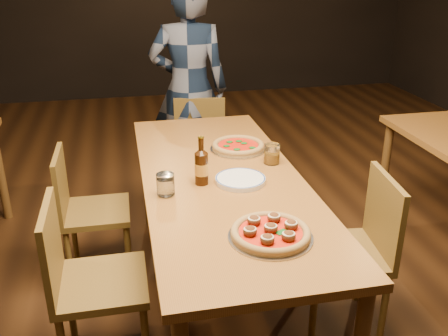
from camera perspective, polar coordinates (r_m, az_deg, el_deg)
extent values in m
plane|color=black|center=(2.93, -0.21, -14.51)|extent=(9.00, 9.00, 0.00)
cube|color=brown|center=(2.55, -0.23, -1.42)|extent=(0.80, 2.00, 0.04)
cylinder|color=brown|center=(3.52, -8.78, -1.18)|extent=(0.06, 0.06, 0.71)
cylinder|color=brown|center=(3.61, 2.04, -0.27)|extent=(0.06, 0.06, 0.71)
cylinder|color=brown|center=(3.90, -24.20, -0.58)|extent=(0.06, 0.06, 0.71)
cylinder|color=brown|center=(3.80, 17.89, -0.17)|extent=(0.06, 0.06, 0.71)
cylinder|color=#B7B7BF|center=(2.02, 5.33, -7.84)|extent=(0.34, 0.34, 0.01)
cylinder|color=#B08449|center=(2.02, 5.34, -7.55)|extent=(0.32, 0.32, 0.02)
torus|color=#B08449|center=(2.01, 5.35, -7.33)|extent=(0.32, 0.32, 0.03)
cylinder|color=red|center=(2.01, 5.35, -7.28)|extent=(0.25, 0.25, 0.00)
cylinder|color=#B7B7BF|center=(2.90, 1.62, 2.19)|extent=(0.33, 0.33, 0.01)
cylinder|color=#B08449|center=(2.89, 1.62, 2.43)|extent=(0.30, 0.30, 0.02)
torus|color=#B08449|center=(2.89, 1.63, 2.61)|extent=(0.30, 0.30, 0.03)
cylinder|color=red|center=(2.89, 1.63, 2.65)|extent=(0.23, 0.23, 0.00)
cylinder|color=white|center=(2.48, 1.88, -1.36)|extent=(0.25, 0.25, 0.02)
cylinder|color=black|center=(2.44, -2.59, -0.09)|extent=(0.07, 0.07, 0.16)
cylinder|color=black|center=(2.39, -2.64, 2.55)|extent=(0.03, 0.03, 0.08)
cylinder|color=gold|center=(2.44, -2.59, -0.09)|extent=(0.07, 0.07, 0.06)
cylinder|color=white|center=(2.35, -6.70, -1.88)|extent=(0.08, 0.08, 0.11)
cylinder|color=#955C10|center=(2.70, 5.48, 1.62)|extent=(0.09, 0.09, 0.11)
imported|color=black|center=(3.92, -4.02, 8.97)|extent=(0.67, 0.50, 1.66)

